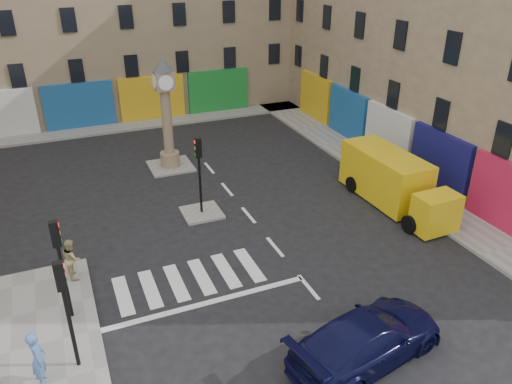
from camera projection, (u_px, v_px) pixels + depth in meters
ground at (322, 303)px, 17.87m from camera, size 120.00×120.00×0.00m
sidewalk_right at (367, 163)px, 29.09m from camera, size 2.60×30.00×0.15m
sidewalk_far at (114, 127)px, 34.75m from camera, size 32.00×2.40×0.15m
island_near at (202, 213)px, 23.74m from camera, size 1.80×1.80×0.12m
island_far at (171, 166)px, 28.69m from camera, size 2.40×2.40×0.12m
building_right at (477, 15)px, 27.74m from camera, size 10.00×30.00×16.00m
traffic_light_left_near at (65, 299)px, 13.98m from camera, size 0.28×0.22×3.70m
traffic_light_left_far at (60, 255)px, 15.96m from camera, size 0.28×0.22×3.70m
traffic_light_island at (199, 164)px, 22.61m from camera, size 0.28×0.22×3.70m
clock_pillar at (166, 107)px, 27.12m from camera, size 1.20×1.20×6.10m
navy_sedan at (368, 338)px, 15.18m from camera, size 5.74×3.29×1.57m
yellow_van at (393, 181)px, 24.19m from camera, size 2.41×6.77×2.44m
pedestrian_blue at (38, 358)px, 14.08m from camera, size 0.47×0.69×1.81m
pedestrian_tan at (72, 258)px, 18.73m from camera, size 0.68×0.84×1.60m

